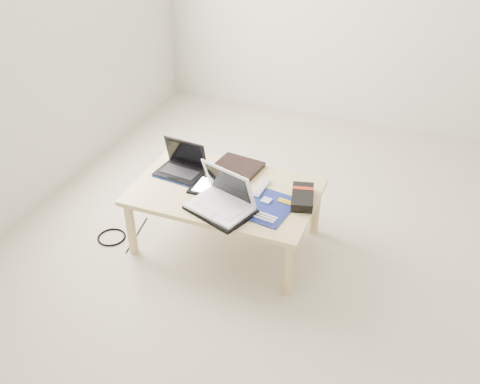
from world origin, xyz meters
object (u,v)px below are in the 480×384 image
at_px(coffee_table, 225,196).
at_px(gpu_box, 302,197).
at_px(netbook, 182,166).
at_px(white_laptop, 222,199).

distance_m(coffee_table, gpu_box, 0.47).
bearing_deg(gpu_box, netbook, 178.03).
relative_size(netbook, gpu_box, 1.15).
bearing_deg(gpu_box, white_laptop, -148.66).
bearing_deg(netbook, gpu_box, -1.97).
height_order(white_laptop, gpu_box, white_laptop).
xyz_separation_m(white_laptop, gpu_box, (0.40, 0.24, -0.04)).
xyz_separation_m(coffee_table, netbook, (-0.33, 0.08, 0.09)).
bearing_deg(netbook, coffee_table, -14.29).
bearing_deg(gpu_box, coffee_table, -173.08).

